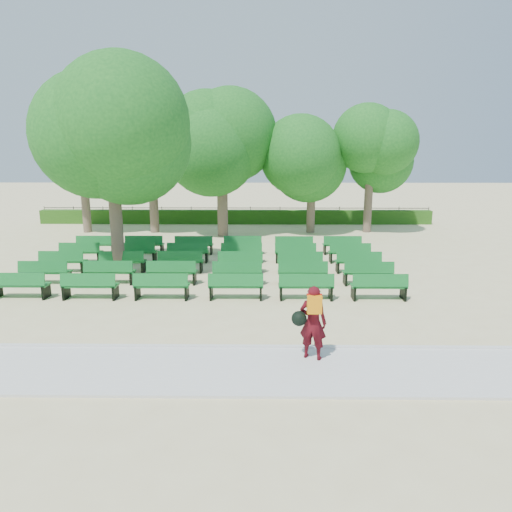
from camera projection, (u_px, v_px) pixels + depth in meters
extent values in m
plane|color=beige|center=(214.00, 279.00, 16.90)|extent=(120.00, 120.00, 0.00)
cube|color=silver|center=(179.00, 370.00, 9.67)|extent=(30.00, 2.20, 0.06)
cube|color=silver|center=(188.00, 347.00, 10.79)|extent=(30.00, 0.12, 0.10)
cube|color=#285816|center=(235.00, 217.00, 30.47)|extent=(26.00, 0.70, 0.90)
cube|color=#126A27|center=(211.00, 261.00, 17.81)|extent=(1.74, 0.51, 0.06)
cube|color=#126A27|center=(210.00, 256.00, 17.56)|extent=(1.74, 0.16, 0.41)
cylinder|color=brown|center=(117.00, 231.00, 17.48)|extent=(0.47, 0.47, 3.27)
ellipsoid|color=#1E6A1F|center=(111.00, 149.00, 16.81)|extent=(5.29, 5.29, 4.76)
imported|color=#470A11|center=(313.00, 323.00, 10.02)|extent=(0.71, 0.59, 1.67)
cube|color=orange|center=(315.00, 305.00, 9.73)|extent=(0.31, 0.16, 0.39)
sphere|color=black|center=(299.00, 319.00, 9.94)|extent=(0.33, 0.33, 0.33)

